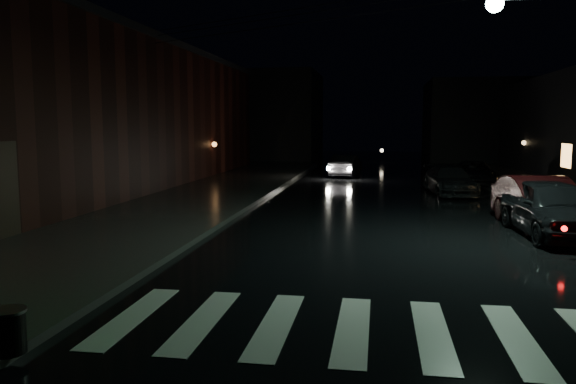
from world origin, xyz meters
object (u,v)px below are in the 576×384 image
at_px(parked_car_c, 450,180).
at_px(oncoming_car, 346,166).
at_px(parked_car_d, 473,173).
at_px(parked_car_a, 552,208).
at_px(parked_car_b, 540,203).

bearing_deg(parked_car_c, oncoming_car, 115.23).
distance_m(parked_car_d, oncoming_car, 7.98).
distance_m(parked_car_a, parked_car_d, 13.53).
distance_m(parked_car_b, oncoming_car, 17.80).
bearing_deg(parked_car_a, parked_car_c, 96.58).
bearing_deg(parked_car_c, parked_car_a, -87.36).
xyz_separation_m(parked_car_a, parked_car_c, (-1.65, 9.53, -0.18)).
bearing_deg(oncoming_car, parked_car_b, 119.07).
bearing_deg(parked_car_b, parked_car_a, -94.67).
height_order(parked_car_c, oncoming_car, oncoming_car).
relative_size(parked_car_a, oncoming_car, 1.19).
bearing_deg(parked_car_b, parked_car_d, 85.33).
relative_size(parked_car_b, parked_car_d, 1.04).
xyz_separation_m(parked_car_b, oncoming_car, (-6.82, 16.45, -0.13)).
xyz_separation_m(parked_car_b, parked_car_d, (0.00, 12.30, -0.15)).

